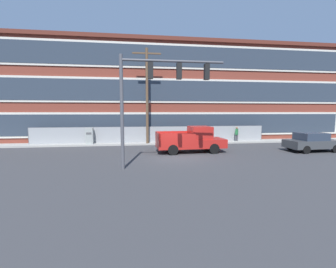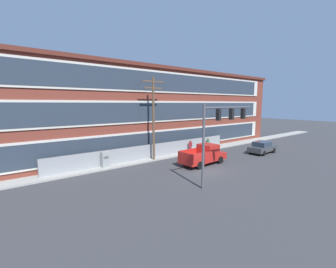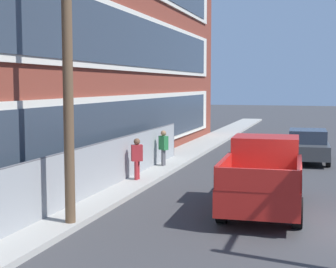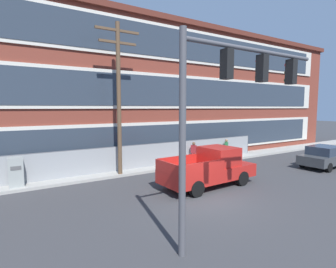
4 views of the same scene
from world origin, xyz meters
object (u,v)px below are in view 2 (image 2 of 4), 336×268
Objects in this scene: traffic_signal_mast at (220,126)px; pedestrian_near_cabinet at (190,146)px; sedan_dark_grey at (262,147)px; utility_pole_near_corner at (153,115)px; electrical_cabinet at (105,160)px; pedestrian_by_fence at (208,143)px; pickup_truck_red at (204,155)px.

traffic_signal_mast reaches higher than pedestrian_near_cabinet.
sedan_dark_grey is at bearing 15.89° from traffic_signal_mast.
traffic_signal_mast is 9.28m from utility_pole_near_corner.
traffic_signal_mast is 1.47× the size of sedan_dark_grey.
traffic_signal_mast reaches higher than sedan_dark_grey.
sedan_dark_grey is 2.55× the size of electrical_cabinet.
electrical_cabinet is 11.71m from pedestrian_near_cabinet.
traffic_signal_mast is 3.82× the size of pedestrian_near_cabinet.
traffic_signal_mast is at bearing -164.11° from sedan_dark_grey.
pedestrian_near_cabinet is 3.42m from pedestrian_by_fence.
pickup_truck_red is 5.58m from pedestrian_near_cabinet.
traffic_signal_mast is at bearing -125.41° from pickup_truck_red.
pedestrian_by_fence is (15.14, 0.11, 0.11)m from electrical_cabinet.
pedestrian_by_fence is at bearing 39.17° from pickup_truck_red.
electrical_cabinet is (-9.07, 4.84, -0.12)m from pickup_truck_red.
utility_pole_near_corner is 10.42m from pedestrian_by_fence.
sedan_dark_grey is (13.34, 3.79, -3.92)m from traffic_signal_mast.
utility_pole_near_corner is 5.53× the size of pedestrian_near_cabinet.
pedestrian_near_cabinet is 1.00× the size of pedestrian_by_fence.
electrical_cabinet is at bearing 120.55° from traffic_signal_mast.
pickup_truck_red is at bearing -140.83° from pedestrian_by_fence.
electrical_cabinet is at bearing 176.52° from utility_pole_near_corner.
sedan_dark_grey is at bearing -5.62° from pickup_truck_red.
electrical_cabinet is (-5.62, 0.34, -4.33)m from utility_pole_near_corner.
utility_pole_near_corner is (-13.39, 5.48, 4.40)m from sedan_dark_grey.
utility_pole_near_corner reaches higher than pedestrian_by_fence.
sedan_dark_grey is (9.94, -0.98, -0.18)m from pickup_truck_red.
traffic_signal_mast is at bearing -59.45° from electrical_cabinet.
utility_pole_near_corner is at bearing 90.36° from traffic_signal_mast.
pickup_truck_red is 1.28× the size of sedan_dark_grey.
pickup_truck_red reaches higher than pedestrian_near_cabinet.
utility_pole_near_corner is at bearing 127.49° from pickup_truck_red.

